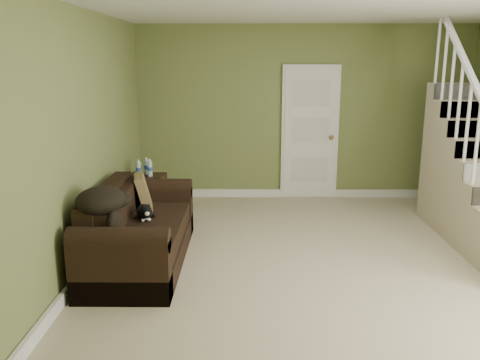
{
  "coord_description": "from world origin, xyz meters",
  "views": [
    {
      "loc": [
        -0.87,
        -4.93,
        2.11
      ],
      "look_at": [
        -0.93,
        0.38,
        0.83
      ],
      "focal_mm": 38.0,
      "sensor_mm": 36.0,
      "label": 1
    }
  ],
  "objects_px": {
    "sofa": "(137,234)",
    "side_table": "(146,195)",
    "cat": "(144,212)",
    "banana": "(141,233)"
  },
  "relations": [
    {
      "from": "side_table",
      "to": "cat",
      "type": "relative_size",
      "value": 1.86
    },
    {
      "from": "sofa",
      "to": "banana",
      "type": "height_order",
      "value": "sofa"
    },
    {
      "from": "cat",
      "to": "side_table",
      "type": "bearing_deg",
      "value": 81.05
    },
    {
      "from": "sofa",
      "to": "banana",
      "type": "xyz_separation_m",
      "value": [
        0.13,
        -0.4,
        0.16
      ]
    },
    {
      "from": "banana",
      "to": "sofa",
      "type": "bearing_deg",
      "value": 89.7
    },
    {
      "from": "side_table",
      "to": "cat",
      "type": "height_order",
      "value": "side_table"
    },
    {
      "from": "banana",
      "to": "side_table",
      "type": "bearing_deg",
      "value": 81.45
    },
    {
      "from": "sofa",
      "to": "side_table",
      "type": "xyz_separation_m",
      "value": [
        -0.21,
        1.59,
        -0.01
      ]
    },
    {
      "from": "sofa",
      "to": "cat",
      "type": "height_order",
      "value": "sofa"
    },
    {
      "from": "sofa",
      "to": "banana",
      "type": "distance_m",
      "value": 0.45
    }
  ]
}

